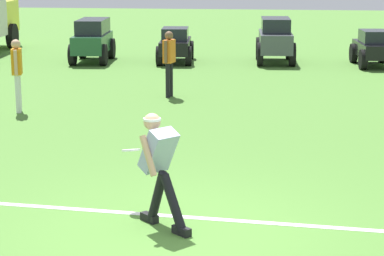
{
  "coord_description": "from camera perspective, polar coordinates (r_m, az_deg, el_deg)",
  "views": [
    {
      "loc": [
        1.21,
        -8.4,
        3.24
      ],
      "look_at": [
        -0.05,
        1.76,
        0.9
      ],
      "focal_mm": 70.0,
      "sensor_mm": 36.0,
      "label": 1
    }
  ],
  "objects": [
    {
      "name": "frisbee_thrower",
      "position": [
        9.09,
        -2.51,
        -2.76
      ],
      "size": [
        0.78,
        0.94,
        1.4
      ],
      "color": "black",
      "rests_on": "ground_plane"
    },
    {
      "name": "parked_car_slot_d",
      "position": [
        23.52,
        13.66,
        5.97
      ],
      "size": [
        1.28,
        2.28,
        1.1
      ],
      "color": "black",
      "rests_on": "ground_plane"
    },
    {
      "name": "teammate_midfield",
      "position": [
        17.68,
        -1.76,
        5.39
      ],
      "size": [
        0.27,
        0.5,
        1.56
      ],
      "color": "black",
      "rests_on": "ground_plane"
    },
    {
      "name": "parked_car_slot_a",
      "position": [
        24.06,
        -7.58,
        6.74
      ],
      "size": [
        1.32,
        2.47,
        1.34
      ],
      "color": "#235133",
      "rests_on": "ground_plane"
    },
    {
      "name": "frisbee_in_flight",
      "position": [
        9.85,
        -4.68,
        -1.69
      ],
      "size": [
        0.33,
        0.33,
        0.08
      ],
      "color": "white"
    },
    {
      "name": "field_line_paint",
      "position": [
        9.62,
        -0.55,
        -6.78
      ],
      "size": [
        19.86,
        1.82,
        0.01
      ],
      "primitive_type": "cube",
      "rotation": [
        0.0,
        0.0,
        -0.09
      ],
      "color": "white",
      "rests_on": "ground_plane"
    },
    {
      "name": "ground_plane",
      "position": [
        9.09,
        -1.04,
        -8.02
      ],
      "size": [
        80.0,
        80.0,
        0.0
      ],
      "primitive_type": "plane",
      "color": "#4A7C30"
    },
    {
      "name": "parked_car_slot_c",
      "position": [
        23.76,
        6.37,
        6.75
      ],
      "size": [
        1.3,
        2.41,
        1.4
      ],
      "color": "#474C51",
      "rests_on": "ground_plane"
    },
    {
      "name": "teammate_near_sideline",
      "position": [
        16.32,
        -13.19,
        4.43
      ],
      "size": [
        0.28,
        0.49,
        1.56
      ],
      "color": "silver",
      "rests_on": "ground_plane"
    },
    {
      "name": "parked_car_slot_b",
      "position": [
        23.7,
        -1.28,
        6.38
      ],
      "size": [
        1.26,
        2.27,
        1.1
      ],
      "color": "black",
      "rests_on": "ground_plane"
    }
  ]
}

